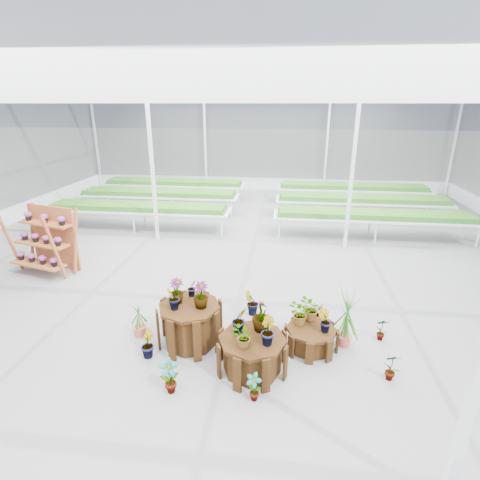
# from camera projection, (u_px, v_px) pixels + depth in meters

# --- Properties ---
(ground_plane) EXTENTS (24.00, 24.00, 0.00)m
(ground_plane) POSITION_uv_depth(u_px,v_px,m) (230.00, 306.00, 8.23)
(ground_plane) COLOR gray
(ground_plane) RESTS_ON ground
(greenhouse_shell) EXTENTS (18.00, 24.00, 4.50)m
(greenhouse_shell) POSITION_uv_depth(u_px,v_px,m) (229.00, 207.00, 7.46)
(greenhouse_shell) COLOR white
(greenhouse_shell) RESTS_ON ground
(steel_frame) EXTENTS (18.00, 24.00, 4.50)m
(steel_frame) POSITION_uv_depth(u_px,v_px,m) (229.00, 207.00, 7.46)
(steel_frame) COLOR silver
(steel_frame) RESTS_ON ground
(nursery_benches) EXTENTS (16.00, 7.00, 0.84)m
(nursery_benches) POSITION_uv_depth(u_px,v_px,m) (257.00, 205.00, 14.79)
(nursery_benches) COLOR silver
(nursery_benches) RESTS_ON ground
(plinth_tall) EXTENTS (1.47, 1.47, 0.79)m
(plinth_tall) POSITION_uv_depth(u_px,v_px,m) (190.00, 324.00, 6.85)
(plinth_tall) COLOR #321B09
(plinth_tall) RESTS_ON ground
(plinth_mid) EXTENTS (1.45, 1.45, 0.61)m
(plinth_mid) POSITION_uv_depth(u_px,v_px,m) (252.00, 354.00, 6.18)
(plinth_mid) COLOR #321B09
(plinth_mid) RESTS_ON ground
(plinth_low) EXTENTS (1.02, 1.02, 0.42)m
(plinth_low) POSITION_uv_depth(u_px,v_px,m) (311.00, 338.00, 6.75)
(plinth_low) COLOR #321B09
(plinth_low) RESTS_ON ground
(shelf_rack) EXTENTS (1.78, 1.23, 1.71)m
(shelf_rack) POSITION_uv_depth(u_px,v_px,m) (43.00, 241.00, 9.63)
(shelf_rack) COLOR brown
(shelf_rack) RESTS_ON ground
(nursery_plants) EXTENTS (4.88, 2.76, 1.33)m
(nursery_plants) POSITION_uv_depth(u_px,v_px,m) (242.00, 318.00, 6.77)
(nursery_plants) COLOR #30671D
(nursery_plants) RESTS_ON ground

